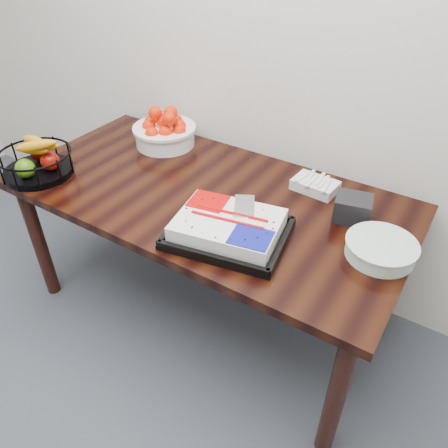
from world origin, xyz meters
The scene contains 7 objects.
table centered at (0.00, 2.00, 0.66)m, with size 1.80×0.90×0.75m.
cake_tray centered at (0.26, 1.78, 0.79)m, with size 0.50×0.43×0.09m.
tangerine_bowl centered at (-0.44, 2.27, 0.84)m, with size 0.33×0.33×0.21m.
fruit_basket centered at (-0.75, 1.70, 0.82)m, with size 0.34×0.34×0.18m.
plate_stack centered at (0.78, 1.99, 0.78)m, with size 0.26×0.26×0.06m.
fork_bag centered at (0.40, 2.28, 0.78)m, with size 0.20×0.14×0.06m.
napkin_box centered at (0.62, 2.15, 0.80)m, with size 0.14×0.12×0.10m, color black.
Camera 1 is at (0.96, 0.66, 1.80)m, focal length 35.00 mm.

